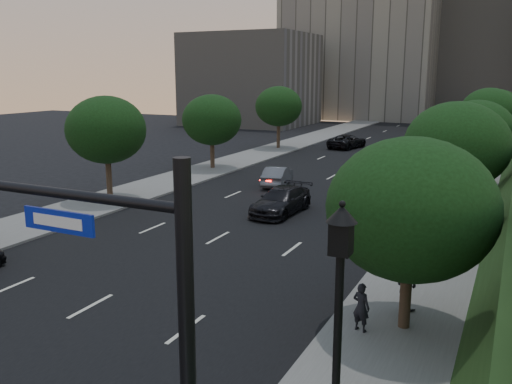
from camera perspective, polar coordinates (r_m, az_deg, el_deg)
The scene contains 23 objects.
road_surface at distance 41.39m, azimuth 7.08°, elevation 1.10°, with size 16.00×140.00×0.02m, color black.
sidewalk_right at distance 39.37m, azimuth 21.33°, elevation -0.16°, with size 4.50×140.00×0.15m, color slate.
sidewalk_left at distance 45.66m, azimuth -5.17°, elevation 2.29°, with size 4.50×140.00×0.15m, color slate.
office_block_left at distance 104.32m, azimuth 11.35°, elevation 16.57°, with size 26.00×20.00×32.00m, color gray.
office_block_mid at distance 110.77m, azimuth 23.02°, elevation 14.04°, with size 22.00×18.00×26.00m, color gray.
office_block_filler at distance 87.63m, azimuth -0.50°, elevation 11.74°, with size 18.00×16.00×14.00m, color gray.
tree_right_a at distance 17.16m, azimuth 16.00°, elevation -1.75°, with size 5.20×5.20×6.24m.
tree_right_b at distance 28.80m, azimuth 20.35°, elevation 4.55°, with size 5.20×5.20×6.74m.
tree_right_c at distance 41.73m, azimuth 22.19°, elevation 5.94°, with size 5.20×5.20×6.24m.
tree_right_d at distance 55.62m, azimuth 23.31°, elevation 7.77°, with size 5.20×5.20×6.74m.
tree_right_e at distance 70.61m, azimuth 23.95°, elevation 8.10°, with size 5.20×5.20×6.24m.
tree_left_b at distance 35.45m, azimuth -15.49°, elevation 6.32°, with size 5.00×5.00×6.71m.
tree_left_c at distance 46.00m, azimuth -4.68°, elevation 7.57°, with size 5.00×5.00×6.34m.
tree_left_d at distance 58.42m, azimuth 2.40°, elevation 9.00°, with size 5.00×5.00×6.71m.
traffic_signal_mast at distance 8.94m, azimuth -13.29°, elevation -17.52°, with size 5.68×0.56×7.00m.
street_lamp at distance 11.87m, azimuth 8.57°, elevation -15.06°, with size 0.64×0.64×5.62m.
sedan_mid_left at distance 39.51m, azimuth 2.27°, elevation 1.69°, with size 1.52×4.37×1.44m, color #5A5C62.
sedan_far_left at distance 60.21m, azimuth 9.59°, elevation 5.28°, with size 2.48×5.39×1.50m, color black.
sedan_near_right at distance 31.71m, azimuth 2.66°, elevation -0.92°, with size 2.13×5.24×1.52m, color black.
sedan_far_right at distance 47.38m, azimuth 17.07°, elevation 3.00°, with size 1.78×4.42×1.51m, color slate.
pedestrian_a at distance 17.57m, azimuth 11.01°, elevation -11.80°, with size 0.58×0.38×1.58m, color black.
pedestrian_b at distance 19.45m, azimuth 15.56°, elevation -9.54°, with size 0.78×0.61×1.61m, color black.
pedestrian_c at distance 23.76m, azimuth 17.92°, elevation -5.74°, with size 0.90×0.37×1.54m, color black.
Camera 1 is at (13.05, -8.44, 8.09)m, focal length 38.00 mm.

